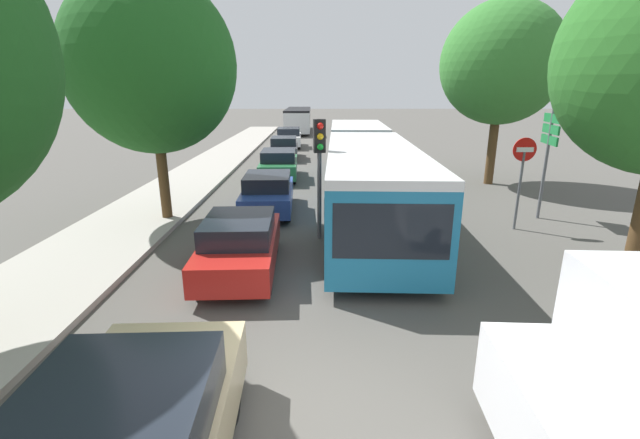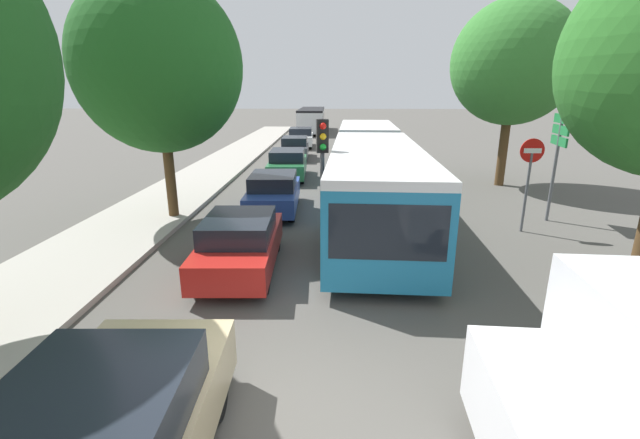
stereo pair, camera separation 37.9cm
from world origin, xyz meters
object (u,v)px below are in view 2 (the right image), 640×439
Objects in this scene: direction_sign_post at (559,143)px; tree_right_mid at (511,66)px; articulated_bus at (371,164)px; traffic_light at (322,153)px; no_entry_sign at (529,171)px; city_bus_rear at (312,118)px; queued_car_graphite at (295,148)px; queued_car_white at (301,137)px; tree_left_mid at (158,70)px; queued_car_green at (288,164)px; queued_car_red at (240,243)px; queued_car_blue at (274,192)px.

tree_right_mid is at bearing -84.87° from direction_sign_post.
traffic_light is at bearing -19.04° from articulated_bus.
traffic_light is (-1.74, -4.38, 1.03)m from articulated_bus.
articulated_bus is at bearing -129.34° from no_entry_sign.
queued_car_graphite is at bearing 179.06° from city_bus_rear.
tree_right_mid is (7.82, 7.64, 2.64)m from traffic_light.
direction_sign_post reaches higher than queued_car_white.
direction_sign_post is at bearing -155.07° from queued_car_white.
queued_car_white is at bearing 81.37° from tree_left_mid.
queued_car_white is at bearing -164.19° from articulated_bus.
tree_right_mid is at bearing -145.05° from queued_car_white.
no_entry_sign is (8.21, -14.45, 1.18)m from queued_car_graphite.
queued_car_graphite is at bearing -45.04° from direction_sign_post.
articulated_bus reaches higher than queued_car_green.
articulated_bus reaches higher than queued_car_graphite.
queued_car_green is 0.52× the size of tree_right_mid.
direction_sign_post reaches higher than city_bus_rear.
traffic_light is at bearing -175.95° from queued_car_white.
queued_car_red is 11.20m from queued_car_green.
queued_car_graphite is 16.44m from direction_sign_post.
tree_left_mid is (-5.08, 1.81, 2.25)m from traffic_light.
direction_sign_post is (9.58, -19.00, 1.83)m from queued_car_white.
articulated_bus is at bearing -168.63° from queued_car_white.
articulated_bus is 7.71m from queued_car_red.
tree_right_mid is at bearing 24.33° from tree_left_mid.
tree_left_mid is at bearing 174.00° from city_bus_rear.
traffic_light is 0.43× the size of tree_right_mid.
queued_car_graphite is at bearing -0.32° from queued_car_blue.
direction_sign_post reaches higher than traffic_light.
queued_car_red is at bearing 179.72° from city_bus_rear.
queued_car_blue is at bearing 179.68° from queued_car_graphite.
traffic_light is (2.12, -15.26, 1.81)m from queued_car_graphite.
queued_car_red is (0.06, -36.04, -0.68)m from city_bus_rear.
queued_car_green is 0.55× the size of tree_left_mid.
queued_car_white reaches higher than queued_car_graphite.
tree_left_mid reaches higher than traffic_light.
queued_car_white reaches higher than queued_car_red.
queued_car_red is 3.54m from traffic_light.
no_entry_sign is (8.25, -20.19, 1.14)m from queued_car_white.
queued_car_green is at bearing -179.94° from queued_car_graphite.
direction_sign_post is at bearing 96.67° from traffic_light.
no_entry_sign is (4.35, -3.57, 0.40)m from articulated_bus.
tree_right_mid is (9.61, 4.80, 4.44)m from queued_car_blue.
queued_car_blue is 1.18× the size of traffic_light.
tree_right_mid is at bearing -98.68° from queued_car_green.
queued_car_blue is at bearing 3.99° from direction_sign_post.
articulated_bus is 6.13× the size of no_entry_sign.
queued_car_green is at bearing -1.70° from queued_car_red.
no_entry_sign reaches higher than queued_car_graphite.
no_entry_sign reaches higher than queued_car_red.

